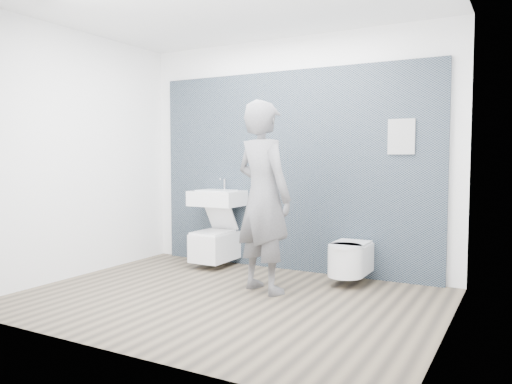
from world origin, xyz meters
The scene contains 8 objects.
ground centered at (0.00, 0.00, 0.00)m, with size 4.00×4.00×0.00m, color brown.
room_shell centered at (0.00, 0.00, 1.74)m, with size 4.00×4.00×4.00m.
tile_wall centered at (0.00, 1.47, 0.00)m, with size 3.60×0.06×2.40m, color black.
washbasin centered at (-0.89, 1.21, 0.86)m, with size 0.62×0.47×0.47m.
toilet_square centered at (-0.89, 1.15, 0.28)m, with size 0.41×0.59×0.74m.
toilet_rounded centered at (0.86, 1.12, 0.27)m, with size 0.37×0.63×0.34m.
info_placard centered at (1.32, 1.43, 0.00)m, with size 0.28×0.03×0.38m, color silver.
visitor centered at (0.18, 0.42, 0.97)m, with size 0.70×0.46×1.93m, color slate.
Camera 1 is at (2.53, -4.02, 1.37)m, focal length 35.00 mm.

